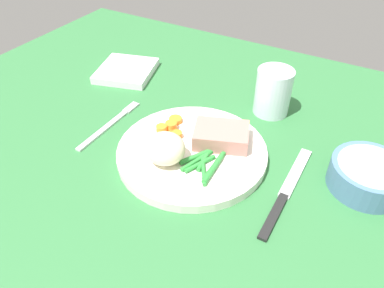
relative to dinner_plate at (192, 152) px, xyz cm
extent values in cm
cube|color=#2D6B38|center=(1.08, 1.36, -1.80)|extent=(120.00, 90.00, 2.00)
cylinder|color=white|center=(0.00, 0.00, 0.00)|extent=(24.52, 24.52, 1.60)
cube|color=#B2756B|center=(3.31, 3.86, 2.18)|extent=(10.49, 9.06, 2.76)
ellipsoid|color=beige|center=(-2.21, -4.41, 3.18)|extent=(6.27, 6.09, 4.76)
cylinder|color=orange|center=(-5.82, 2.89, 1.45)|extent=(2.05, 2.05, 1.29)
cylinder|color=orange|center=(-6.77, 1.63, 1.41)|extent=(1.87, 1.87, 1.22)
cylinder|color=orange|center=(-6.23, 4.99, 1.21)|extent=(2.34, 2.34, 0.82)
cylinder|color=orange|center=(-3.72, 1.65, 1.31)|extent=(1.80, 1.80, 1.03)
cylinder|color=#2D8C38|center=(3.99, -3.50, 1.13)|extent=(4.24, 6.37, 0.65)
cylinder|color=#2D8C38|center=(2.31, -2.25, 1.14)|extent=(2.72, 6.64, 0.68)
cylinder|color=#2D8C38|center=(3.08, -0.96, 1.15)|extent=(1.50, 6.72, 0.70)
cylinder|color=#2D8C38|center=(2.26, -0.75, 1.22)|extent=(4.66, 7.45, 0.84)
cylinder|color=#2D8C38|center=(5.35, -2.99, 1.24)|extent=(1.25, 6.40, 0.89)
cylinder|color=#2D8C38|center=(5.15, -1.72, 1.17)|extent=(0.85, 7.74, 0.75)
cylinder|color=#2D8C38|center=(3.05, -2.86, 1.15)|extent=(2.91, 5.48, 0.71)
cube|color=silver|center=(-17.28, -2.00, -0.60)|extent=(1.00, 13.00, 0.40)
cube|color=silver|center=(-17.88, 6.30, -0.60)|extent=(0.24, 3.60, 0.40)
cube|color=silver|center=(-17.48, 6.30, -0.60)|extent=(0.24, 3.60, 0.40)
cube|color=silver|center=(-17.08, 6.30, -0.60)|extent=(0.24, 3.60, 0.40)
cube|color=silver|center=(-16.68, 6.30, -0.60)|extent=(0.24, 3.60, 0.40)
cube|color=black|center=(16.17, -5.50, -0.60)|extent=(1.30, 9.00, 0.64)
cube|color=silver|center=(16.17, 4.50, -0.60)|extent=(1.70, 12.00, 0.40)
cylinder|color=silver|center=(6.60, 18.79, 3.58)|extent=(6.69, 6.69, 8.76)
cylinder|color=silver|center=(6.60, 18.79, 1.65)|extent=(6.15, 6.15, 4.90)
cylinder|color=#4C7299|center=(26.00, 7.09, 1.28)|extent=(11.34, 11.34, 4.16)
cylinder|color=beige|center=(26.00, 7.09, 2.22)|extent=(9.64, 9.64, 2.29)
cube|color=white|center=(-26.46, 16.82, -0.01)|extent=(14.57, 14.96, 1.57)
camera|label=1|loc=(22.66, -39.65, 39.69)|focal=34.47mm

